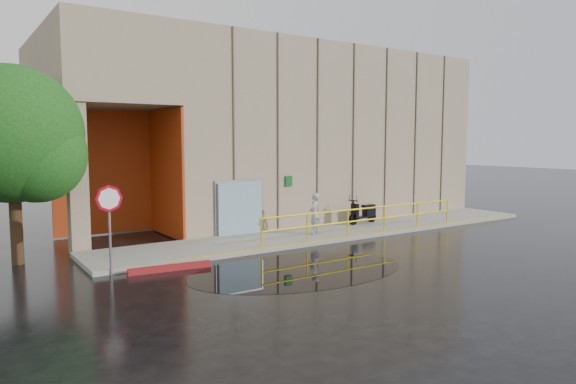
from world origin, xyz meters
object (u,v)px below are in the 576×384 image
person (315,214)px  stop_sign (109,210)px  tree_near (18,140)px  red_curb (170,268)px  scooter (363,207)px

person → stop_sign: bearing=-24.3°
person → tree_near: bearing=-42.1°
person → red_curb: 6.78m
person → tree_near: 10.40m
scooter → stop_sign: size_ratio=0.67×
person → red_curb: bearing=-18.3°
scooter → red_curb: scooter is taller
person → scooter: bearing=161.6°
scooter → tree_near: tree_near is taller
person → red_curb: person is taller
red_curb → tree_near: bearing=136.0°
person → stop_sign: stop_sign is taller
person → stop_sign: (-8.04, -1.27, 0.90)m
stop_sign → red_curb: size_ratio=1.06×
person → red_curb: (-6.50, -1.73, -0.86)m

